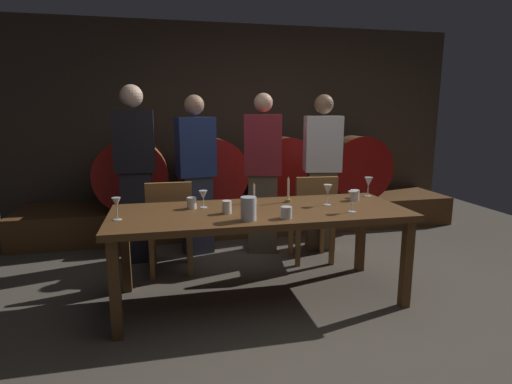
{
  "coord_description": "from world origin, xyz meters",
  "views": [
    {
      "loc": [
        -0.97,
        -2.62,
        1.49
      ],
      "look_at": [
        -0.21,
        0.81,
        0.79
      ],
      "focal_mm": 28.5,
      "sensor_mm": 36.0,
      "label": 1
    }
  ],
  "objects_px": {
    "wine_barrel_center_left": "(210,170)",
    "guest_center_left": "(196,174)",
    "cup_far_right": "(355,195)",
    "wine_glass_left": "(203,195)",
    "wine_glass_center": "(328,190)",
    "chair_right": "(313,214)",
    "wine_glass_far_right": "(368,182)",
    "dining_table": "(260,218)",
    "wine_glass_far_left": "(116,203)",
    "wine_barrel_far_right": "(349,166)",
    "guest_far_left": "(136,173)",
    "guest_far_right": "(322,172)",
    "candle_left": "(254,197)",
    "wine_barrel_far_left": "(133,172)",
    "cup_far_left": "(192,203)",
    "candle_right": "(288,195)",
    "cup_center_left": "(227,207)",
    "wine_glass_right": "(352,197)",
    "pitcher": "(248,209)",
    "cup_center_right": "(286,212)",
    "wine_barrel_center_right": "(280,168)",
    "guest_center_right": "(263,173)",
    "chair_left": "(170,223)"
  },
  "relations": [
    {
      "from": "wine_barrel_center_left",
      "to": "guest_center_left",
      "type": "height_order",
      "value": "guest_center_left"
    },
    {
      "from": "wine_barrel_center_left",
      "to": "cup_far_right",
      "type": "distance_m",
      "value": 2.12
    },
    {
      "from": "wine_glass_left",
      "to": "wine_glass_center",
      "type": "relative_size",
      "value": 0.82
    },
    {
      "from": "chair_right",
      "to": "wine_glass_far_right",
      "type": "xyz_separation_m",
      "value": [
        0.37,
        -0.39,
        0.37
      ]
    },
    {
      "from": "dining_table",
      "to": "wine_glass_left",
      "type": "distance_m",
      "value": 0.49
    },
    {
      "from": "wine_barrel_center_left",
      "to": "wine_glass_far_left",
      "type": "xyz_separation_m",
      "value": [
        -0.88,
        -2.08,
        0.08
      ]
    },
    {
      "from": "wine_barrel_far_right",
      "to": "guest_far_left",
      "type": "height_order",
      "value": "guest_far_left"
    },
    {
      "from": "dining_table",
      "to": "guest_far_right",
      "type": "distance_m",
      "value": 1.42
    },
    {
      "from": "guest_far_right",
      "to": "wine_glass_center",
      "type": "bearing_deg",
      "value": 81.33
    },
    {
      "from": "wine_glass_left",
      "to": "guest_far_right",
      "type": "bearing_deg",
      "value": 33.61
    },
    {
      "from": "candle_left",
      "to": "wine_barrel_far_left",
      "type": "bearing_deg",
      "value": 122.16
    },
    {
      "from": "wine_glass_left",
      "to": "cup_far_left",
      "type": "relative_size",
      "value": 1.55
    },
    {
      "from": "wine_glass_center",
      "to": "dining_table",
      "type": "bearing_deg",
      "value": -175.87
    },
    {
      "from": "candle_right",
      "to": "cup_far_left",
      "type": "distance_m",
      "value": 0.81
    },
    {
      "from": "wine_glass_center",
      "to": "wine_glass_far_right",
      "type": "bearing_deg",
      "value": 27.01
    },
    {
      "from": "guest_far_left",
      "to": "cup_center_left",
      "type": "relative_size",
      "value": 17.96
    },
    {
      "from": "wine_glass_right",
      "to": "wine_glass_left",
      "type": "bearing_deg",
      "value": 160.41
    },
    {
      "from": "wine_glass_right",
      "to": "pitcher",
      "type": "bearing_deg",
      "value": -175.61
    },
    {
      "from": "wine_glass_far_right",
      "to": "cup_center_left",
      "type": "bearing_deg",
      "value": -165.31
    },
    {
      "from": "wine_glass_center",
      "to": "chair_right",
      "type": "bearing_deg",
      "value": 78.91
    },
    {
      "from": "cup_center_right",
      "to": "wine_barrel_far_left",
      "type": "bearing_deg",
      "value": 117.88
    },
    {
      "from": "guest_far_left",
      "to": "cup_center_left",
      "type": "distance_m",
      "value": 1.37
    },
    {
      "from": "wine_barrel_center_right",
      "to": "wine_glass_far_left",
      "type": "bearing_deg",
      "value": -130.55
    },
    {
      "from": "wine_barrel_center_right",
      "to": "guest_center_right",
      "type": "height_order",
      "value": "guest_center_right"
    },
    {
      "from": "cup_far_right",
      "to": "dining_table",
      "type": "bearing_deg",
      "value": -169.48
    },
    {
      "from": "wine_glass_far_right",
      "to": "wine_glass_left",
      "type": "bearing_deg",
      "value": -175.22
    },
    {
      "from": "chair_left",
      "to": "cup_center_right",
      "type": "height_order",
      "value": "chair_left"
    },
    {
      "from": "guest_center_right",
      "to": "cup_far_right",
      "type": "relative_size",
      "value": 18.72
    },
    {
      "from": "guest_far_left",
      "to": "guest_center_right",
      "type": "bearing_deg",
      "value": 179.94
    },
    {
      "from": "wine_glass_left",
      "to": "wine_glass_center",
      "type": "distance_m",
      "value": 1.0
    },
    {
      "from": "wine_barrel_center_right",
      "to": "candle_right",
      "type": "height_order",
      "value": "wine_barrel_center_right"
    },
    {
      "from": "chair_left",
      "to": "guest_center_right",
      "type": "relative_size",
      "value": 0.53
    },
    {
      "from": "wine_glass_far_left",
      "to": "cup_far_right",
      "type": "distance_m",
      "value": 1.93
    },
    {
      "from": "wine_glass_far_left",
      "to": "cup_center_left",
      "type": "height_order",
      "value": "wine_glass_far_left"
    },
    {
      "from": "candle_right",
      "to": "pitcher",
      "type": "xyz_separation_m",
      "value": [
        -0.44,
        -0.5,
        0.02
      ]
    },
    {
      "from": "wine_glass_far_left",
      "to": "cup_far_right",
      "type": "xyz_separation_m",
      "value": [
        1.92,
        0.23,
        -0.07
      ]
    },
    {
      "from": "chair_right",
      "to": "wine_glass_center",
      "type": "relative_size",
      "value": 5.2
    },
    {
      "from": "pitcher",
      "to": "chair_left",
      "type": "bearing_deg",
      "value": 119.25
    },
    {
      "from": "guest_far_right",
      "to": "wine_barrel_far_left",
      "type": "bearing_deg",
      "value": -14.61
    },
    {
      "from": "candle_left",
      "to": "wine_glass_left",
      "type": "bearing_deg",
      "value": -167.77
    },
    {
      "from": "wine_barrel_far_left",
      "to": "wine_glass_left",
      "type": "bearing_deg",
      "value": -70.08
    },
    {
      "from": "chair_right",
      "to": "cup_far_left",
      "type": "distance_m",
      "value": 1.35
    },
    {
      "from": "wine_glass_left",
      "to": "chair_right",
      "type": "bearing_deg",
      "value": 24.75
    },
    {
      "from": "pitcher",
      "to": "wine_glass_right",
      "type": "xyz_separation_m",
      "value": [
        0.81,
        0.06,
        0.03
      ]
    },
    {
      "from": "guest_far_right",
      "to": "cup_far_right",
      "type": "xyz_separation_m",
      "value": [
        -0.05,
        -0.9,
        -0.07
      ]
    },
    {
      "from": "wine_barrel_far_left",
      "to": "wine_glass_left",
      "type": "distance_m",
      "value": 1.95
    },
    {
      "from": "guest_center_left",
      "to": "wine_glass_right",
      "type": "height_order",
      "value": "guest_center_left"
    },
    {
      "from": "candle_left",
      "to": "pitcher",
      "type": "bearing_deg",
      "value": -106.13
    },
    {
      "from": "chair_left",
      "to": "wine_glass_far_left",
      "type": "xyz_separation_m",
      "value": [
        -0.36,
        -0.75,
        0.37
      ]
    },
    {
      "from": "wine_barrel_far_left",
      "to": "candle_right",
      "type": "bearing_deg",
      "value": -52.35
    }
  ]
}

